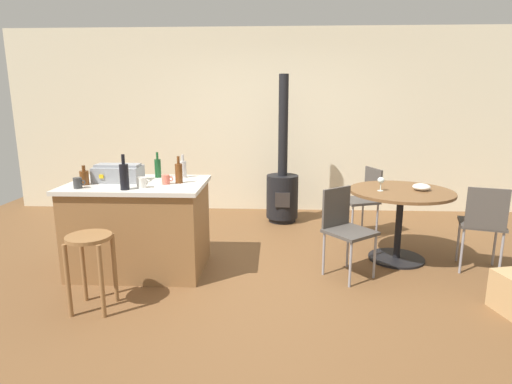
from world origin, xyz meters
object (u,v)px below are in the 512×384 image
object	(u,v)px
cup_2	(142,183)
toolbox	(118,173)
wooden_stool	(90,254)
bottle_4	(158,168)
cup_1	(78,183)
folding_chair_far	(345,225)
bottle_1	(84,177)
folding_chair_near	(364,196)
bottle_0	(124,176)
dining_table	(400,207)
kitchen_island	(140,226)
wine_glass	(381,181)
cup_0	(166,179)
wood_stove	(282,187)
folding_chair_left	(483,221)
bottle_3	(183,169)
bottle_2	(179,173)
serving_bowl	(421,187)

from	to	relation	value
cup_2	toolbox	bearing A→B (deg)	138.14
wooden_stool	bottle_4	distance (m)	1.26
wooden_stool	cup_1	world-z (taller)	cup_1
wooden_stool	folding_chair_far	xyz separation A→B (m)	(2.15, 0.80, 0.02)
bottle_1	bottle_4	size ratio (longest dim) A/B	0.71
folding_chair_near	bottle_0	bearing A→B (deg)	-148.36
dining_table	bottle_0	size ratio (longest dim) A/B	3.33
kitchen_island	wine_glass	bearing A→B (deg)	7.79
toolbox	bottle_4	bearing A→B (deg)	34.42
cup_0	cup_1	distance (m)	0.79
wooden_stool	wood_stove	distance (m)	3.04
folding_chair_left	bottle_4	xyz separation A→B (m)	(-3.24, 0.20, 0.47)
cup_1	bottle_3	bearing A→B (deg)	34.51
kitchen_island	wood_stove	bearing A→B (deg)	50.64
folding_chair_near	kitchen_island	bearing A→B (deg)	-154.14
folding_chair_left	bottle_2	bearing A→B (deg)	-178.54
kitchen_island	bottle_1	bearing A→B (deg)	-164.29
bottle_4	dining_table	bearing A→B (deg)	2.11
wood_stove	cup_0	bearing A→B (deg)	-122.04
bottle_2	cup_1	world-z (taller)	bottle_2
bottle_2	wine_glass	xyz separation A→B (m)	(2.02, 0.33, -0.13)
folding_chair_far	bottle_4	bearing A→B (deg)	170.29
kitchen_island	bottle_3	world-z (taller)	bottle_3
dining_table	bottle_3	distance (m)	2.30
folding_chair_near	cup_0	distance (m)	2.52
kitchen_island	folding_chair_left	bearing A→B (deg)	1.27
bottle_0	wine_glass	bearing A→B (deg)	15.09
wooden_stool	folding_chair_near	size ratio (longest dim) A/B	0.74
kitchen_island	cup_1	bearing A→B (deg)	-147.41
kitchen_island	cup_2	xyz separation A→B (m)	(0.13, -0.24, 0.49)
dining_table	wine_glass	bearing A→B (deg)	-169.97
cup_1	cup_2	world-z (taller)	cup_1
serving_bowl	dining_table	bearing A→B (deg)	-177.42
kitchen_island	bottle_4	size ratio (longest dim) A/B	5.00
bottle_1	cup_0	bearing A→B (deg)	5.03
folding_chair_left	serving_bowl	distance (m)	0.66
bottle_1	cup_2	bearing A→B (deg)	-10.68
wooden_stool	folding_chair_near	distance (m)	3.28
kitchen_island	cup_2	bearing A→B (deg)	-62.24
bottle_4	wine_glass	size ratio (longest dim) A/B	1.84
folding_chair_left	bottle_1	size ratio (longest dim) A/B	4.71
wine_glass	dining_table	bearing A→B (deg)	10.03
wood_stove	folding_chair_near	bearing A→B (deg)	-29.71
wooden_stool	cup_0	size ratio (longest dim) A/B	5.67
bottle_4	wine_glass	distance (m)	2.30
wine_glass	serving_bowl	distance (m)	0.44
wood_stove	bottle_0	bearing A→B (deg)	-124.76
kitchen_island	wooden_stool	size ratio (longest dim) A/B	2.09
wooden_stool	cup_2	world-z (taller)	cup_2
serving_bowl	cup_0	bearing A→B (deg)	-170.16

